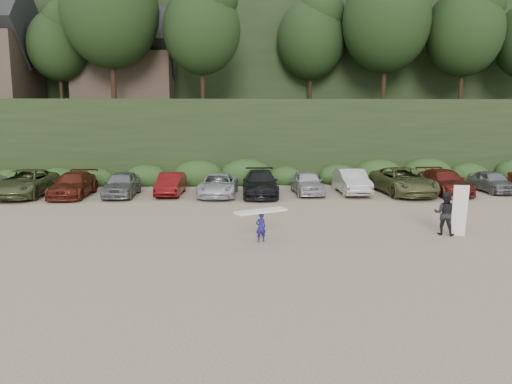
{
  "coord_description": "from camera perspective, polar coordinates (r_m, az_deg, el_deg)",
  "views": [
    {
      "loc": [
        -3.32,
        -20.58,
        5.12
      ],
      "look_at": [
        -1.98,
        3.0,
        1.3
      ],
      "focal_mm": 35.0,
      "sensor_mm": 36.0,
      "label": 1
    }
  ],
  "objects": [
    {
      "name": "adult_surfer",
      "position": [
        22.28,
        20.9,
        -2.27
      ],
      "size": [
        1.36,
        1.04,
        2.15
      ],
      "color": "black",
      "rests_on": "ground"
    },
    {
      "name": "child_surfer",
      "position": [
        19.75,
        0.55,
        -3.24
      ],
      "size": [
        2.18,
        1.48,
        1.28
      ],
      "color": "navy",
      "rests_on": "ground"
    },
    {
      "name": "ground",
      "position": [
        21.46,
        5.76,
        -4.66
      ],
      "size": [
        120.0,
        120.0,
        0.0
      ],
      "primitive_type": "plane",
      "color": "tan",
      "rests_on": "ground"
    },
    {
      "name": "parked_cars",
      "position": [
        30.8,
        -1.79,
        1.03
      ],
      "size": [
        39.62,
        6.51,
        1.64
      ],
      "color": "#A0A1A5",
      "rests_on": "ground"
    },
    {
      "name": "hillside_backdrop",
      "position": [
        56.91,
        -0.17,
        15.34
      ],
      "size": [
        90.0,
        41.5,
        28.0
      ],
      "color": "black",
      "rests_on": "ground"
    }
  ]
}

